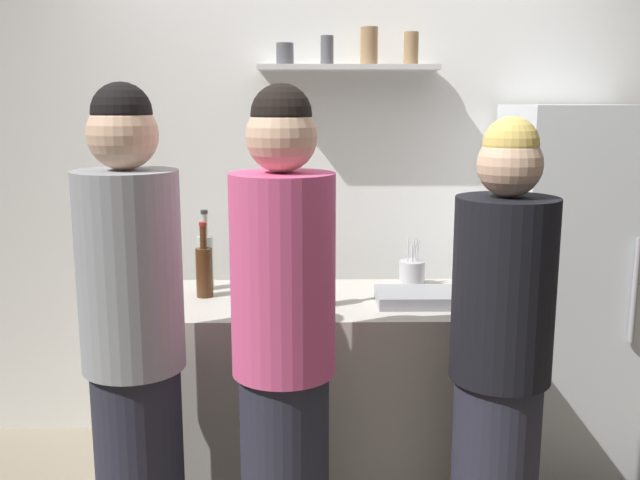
{
  "coord_description": "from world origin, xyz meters",
  "views": [
    {
      "loc": [
        -0.15,
        -2.34,
        1.71
      ],
      "look_at": [
        -0.11,
        0.52,
        1.15
      ],
      "focal_mm": 39.94,
      "sensor_mm": 36.0,
      "label": 1
    }
  ],
  "objects_px": {
    "baking_pan": "(418,297)",
    "wine_bottle_amber_glass": "(204,270)",
    "wine_bottle_pale_glass": "(206,260)",
    "refrigerator": "(568,290)",
    "person_pink_top": "(284,357)",
    "person_grey_hoodie": "(134,352)",
    "water_bottle_plastic": "(278,268)",
    "wine_bottle_green_glass": "(318,279)",
    "utensil_holder": "(412,273)",
    "person_blonde": "(500,367)"
  },
  "relations": [
    {
      "from": "wine_bottle_amber_glass",
      "to": "person_blonde",
      "type": "height_order",
      "value": "person_blonde"
    },
    {
      "from": "wine_bottle_green_glass",
      "to": "person_grey_hoodie",
      "type": "distance_m",
      "value": 0.79
    },
    {
      "from": "refrigerator",
      "to": "person_pink_top",
      "type": "relative_size",
      "value": 0.96
    },
    {
      "from": "baking_pan",
      "to": "wine_bottle_pale_glass",
      "type": "relative_size",
      "value": 0.97
    },
    {
      "from": "wine_bottle_pale_glass",
      "to": "person_grey_hoodie",
      "type": "height_order",
      "value": "person_grey_hoodie"
    },
    {
      "from": "person_grey_hoodie",
      "to": "baking_pan",
      "type": "bearing_deg",
      "value": -175.37
    },
    {
      "from": "person_blonde",
      "to": "utensil_holder",
      "type": "bearing_deg",
      "value": -15.91
    },
    {
      "from": "person_grey_hoodie",
      "to": "person_blonde",
      "type": "bearing_deg",
      "value": 158.36
    },
    {
      "from": "water_bottle_plastic",
      "to": "person_pink_top",
      "type": "distance_m",
      "value": 0.72
    },
    {
      "from": "wine_bottle_amber_glass",
      "to": "person_grey_hoodie",
      "type": "xyz_separation_m",
      "value": [
        -0.15,
        -0.64,
        -0.13
      ]
    },
    {
      "from": "refrigerator",
      "to": "person_blonde",
      "type": "xyz_separation_m",
      "value": [
        -0.56,
        -0.91,
        -0.02
      ]
    },
    {
      "from": "person_grey_hoodie",
      "to": "utensil_holder",
      "type": "bearing_deg",
      "value": -164.62
    },
    {
      "from": "person_pink_top",
      "to": "person_grey_hoodie",
      "type": "height_order",
      "value": "person_grey_hoodie"
    },
    {
      "from": "baking_pan",
      "to": "person_grey_hoodie",
      "type": "xyz_separation_m",
      "value": [
        -1.03,
        -0.52,
        -0.04
      ]
    },
    {
      "from": "water_bottle_plastic",
      "to": "person_grey_hoodie",
      "type": "distance_m",
      "value": 0.82
    },
    {
      "from": "refrigerator",
      "to": "water_bottle_plastic",
      "type": "bearing_deg",
      "value": -169.21
    },
    {
      "from": "utensil_holder",
      "to": "wine_bottle_green_glass",
      "type": "bearing_deg",
      "value": -142.5
    },
    {
      "from": "person_pink_top",
      "to": "wine_bottle_amber_glass",
      "type": "bearing_deg",
      "value": -77.81
    },
    {
      "from": "baking_pan",
      "to": "utensil_holder",
      "type": "relative_size",
      "value": 1.53
    },
    {
      "from": "water_bottle_plastic",
      "to": "baking_pan",
      "type": "bearing_deg",
      "value": -14.13
    },
    {
      "from": "baking_pan",
      "to": "wine_bottle_amber_glass",
      "type": "height_order",
      "value": "wine_bottle_amber_glass"
    },
    {
      "from": "wine_bottle_pale_glass",
      "to": "person_blonde",
      "type": "relative_size",
      "value": 0.21
    },
    {
      "from": "refrigerator",
      "to": "water_bottle_plastic",
      "type": "xyz_separation_m",
      "value": [
        -1.34,
        -0.25,
        0.17
      ]
    },
    {
      "from": "baking_pan",
      "to": "person_pink_top",
      "type": "xyz_separation_m",
      "value": [
        -0.53,
        -0.56,
        -0.04
      ]
    },
    {
      "from": "water_bottle_plastic",
      "to": "refrigerator",
      "type": "bearing_deg",
      "value": 10.79
    },
    {
      "from": "baking_pan",
      "to": "utensil_holder",
      "type": "xyz_separation_m",
      "value": [
        0.01,
        0.28,
        0.03
      ]
    },
    {
      "from": "baking_pan",
      "to": "wine_bottle_amber_glass",
      "type": "distance_m",
      "value": 0.9
    },
    {
      "from": "person_grey_hoodie",
      "to": "person_pink_top",
      "type": "bearing_deg",
      "value": 152.85
    },
    {
      "from": "refrigerator",
      "to": "person_grey_hoodie",
      "type": "relative_size",
      "value": 0.96
    },
    {
      "from": "water_bottle_plastic",
      "to": "person_grey_hoodie",
      "type": "height_order",
      "value": "person_grey_hoodie"
    },
    {
      "from": "water_bottle_plastic",
      "to": "person_grey_hoodie",
      "type": "relative_size",
      "value": 0.15
    },
    {
      "from": "person_blonde",
      "to": "person_grey_hoodie",
      "type": "distance_m",
      "value": 1.24
    },
    {
      "from": "utensil_holder",
      "to": "wine_bottle_amber_glass",
      "type": "relative_size",
      "value": 0.7
    },
    {
      "from": "wine_bottle_green_glass",
      "to": "person_grey_hoodie",
      "type": "xyz_separation_m",
      "value": [
        -0.62,
        -0.48,
        -0.13
      ]
    },
    {
      "from": "utensil_holder",
      "to": "person_pink_top",
      "type": "distance_m",
      "value": 1.01
    },
    {
      "from": "refrigerator",
      "to": "utensil_holder",
      "type": "xyz_separation_m",
      "value": [
        -0.75,
        -0.12,
        0.11
      ]
    },
    {
      "from": "refrigerator",
      "to": "wine_bottle_pale_glass",
      "type": "relative_size",
      "value": 4.83
    },
    {
      "from": "refrigerator",
      "to": "utensil_holder",
      "type": "bearing_deg",
      "value": -171.09
    },
    {
      "from": "baking_pan",
      "to": "person_blonde",
      "type": "xyz_separation_m",
      "value": [
        0.2,
        -0.51,
        -0.1
      ]
    },
    {
      "from": "wine_bottle_green_glass",
      "to": "wine_bottle_amber_glass",
      "type": "xyz_separation_m",
      "value": [
        -0.47,
        0.16,
        0.0
      ]
    },
    {
      "from": "wine_bottle_green_glass",
      "to": "person_pink_top",
      "type": "xyz_separation_m",
      "value": [
        -0.12,
        -0.52,
        -0.13
      ]
    },
    {
      "from": "wine_bottle_pale_glass",
      "to": "wine_bottle_green_glass",
      "type": "distance_m",
      "value": 0.56
    },
    {
      "from": "wine_bottle_green_glass",
      "to": "person_blonde",
      "type": "distance_m",
      "value": 0.8
    },
    {
      "from": "refrigerator",
      "to": "water_bottle_plastic",
      "type": "height_order",
      "value": "refrigerator"
    },
    {
      "from": "person_blonde",
      "to": "person_grey_hoodie",
      "type": "xyz_separation_m",
      "value": [
        -1.23,
        -0.01,
        0.06
      ]
    },
    {
      "from": "wine_bottle_pale_glass",
      "to": "water_bottle_plastic",
      "type": "xyz_separation_m",
      "value": [
        0.32,
        -0.09,
        -0.01
      ]
    },
    {
      "from": "wine_bottle_green_glass",
      "to": "wine_bottle_amber_glass",
      "type": "relative_size",
      "value": 0.98
    },
    {
      "from": "wine_bottle_amber_glass",
      "to": "water_bottle_plastic",
      "type": "height_order",
      "value": "wine_bottle_amber_glass"
    },
    {
      "from": "person_blonde",
      "to": "wine_bottle_green_glass",
      "type": "bearing_deg",
      "value": 23.44
    },
    {
      "from": "refrigerator",
      "to": "wine_bottle_amber_glass",
      "type": "relative_size",
      "value": 5.33
    }
  ]
}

